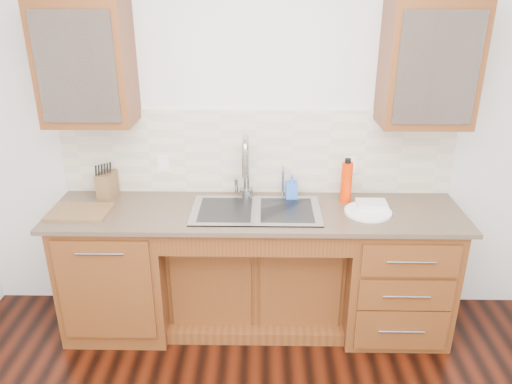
{
  "coord_description": "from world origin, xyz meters",
  "views": [
    {
      "loc": [
        0.05,
        -1.53,
        2.29
      ],
      "look_at": [
        0.0,
        1.4,
        1.05
      ],
      "focal_mm": 35.0,
      "sensor_mm": 36.0,
      "label": 1
    }
  ],
  "objects_px": {
    "soap_bottle": "(292,187)",
    "water_bottle": "(346,182)",
    "plate": "(368,212)",
    "knife_block": "(107,185)",
    "cutting_board": "(80,212)"
  },
  "relations": [
    {
      "from": "soap_bottle",
      "to": "water_bottle",
      "type": "distance_m",
      "value": 0.37
    },
    {
      "from": "plate",
      "to": "knife_block",
      "type": "relative_size",
      "value": 1.69
    },
    {
      "from": "knife_block",
      "to": "cutting_board",
      "type": "xyz_separation_m",
      "value": [
        -0.11,
        -0.26,
        -0.08
      ]
    },
    {
      "from": "water_bottle",
      "to": "plate",
      "type": "relative_size",
      "value": 0.92
    },
    {
      "from": "soap_bottle",
      "to": "knife_block",
      "type": "bearing_deg",
      "value": 175.72
    },
    {
      "from": "plate",
      "to": "cutting_board",
      "type": "distance_m",
      "value": 1.87
    },
    {
      "from": "soap_bottle",
      "to": "cutting_board",
      "type": "relative_size",
      "value": 0.46
    },
    {
      "from": "plate",
      "to": "knife_block",
      "type": "distance_m",
      "value": 1.77
    },
    {
      "from": "knife_block",
      "to": "water_bottle",
      "type": "bearing_deg",
      "value": 5.65
    },
    {
      "from": "water_bottle",
      "to": "knife_block",
      "type": "xyz_separation_m",
      "value": [
        -1.63,
        0.05,
        -0.05
      ]
    },
    {
      "from": "cutting_board",
      "to": "water_bottle",
      "type": "bearing_deg",
      "value": 6.94
    },
    {
      "from": "cutting_board",
      "to": "soap_bottle",
      "type": "bearing_deg",
      "value": 10.51
    },
    {
      "from": "knife_block",
      "to": "cutting_board",
      "type": "height_order",
      "value": "knife_block"
    },
    {
      "from": "plate",
      "to": "cutting_board",
      "type": "relative_size",
      "value": 0.79
    },
    {
      "from": "soap_bottle",
      "to": "plate",
      "type": "distance_m",
      "value": 0.54
    }
  ]
}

